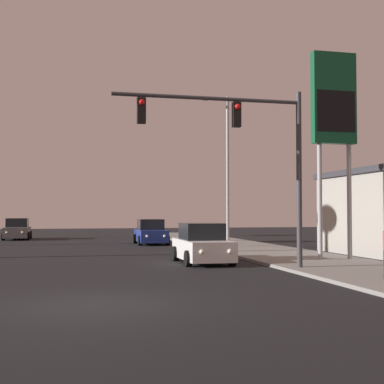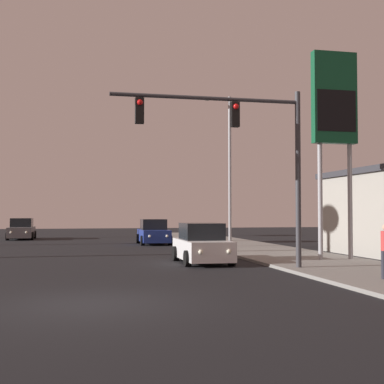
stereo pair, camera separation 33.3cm
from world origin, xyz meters
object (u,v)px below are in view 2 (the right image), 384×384
at_px(car_white, 202,245).
at_px(gas_station_sign, 334,109).
at_px(car_grey, 22,230).
at_px(street_lamp, 228,163).
at_px(traffic_light_mast, 247,141).
at_px(car_blue, 154,233).

relative_size(car_white, gas_station_sign, 0.48).
bearing_deg(car_grey, street_lamp, 134.40).
bearing_deg(street_lamp, car_grey, 134.15).
bearing_deg(car_white, traffic_light_mast, 103.50).
distance_m(car_white, traffic_light_mast, 5.38).
relative_size(car_white, traffic_light_mast, 0.61).
distance_m(car_blue, gas_station_sign, 16.71).
height_order(car_white, traffic_light_mast, traffic_light_mast).
relative_size(street_lamp, gas_station_sign, 1.00).
height_order(car_white, gas_station_sign, gas_station_sign).
bearing_deg(car_grey, car_white, 113.16).
xyz_separation_m(car_grey, street_lamp, (13.11, -13.51, 4.36)).
bearing_deg(street_lamp, car_blue, 127.46).
bearing_deg(gas_station_sign, traffic_light_mast, -150.35).
bearing_deg(car_white, street_lamp, -112.26).
height_order(car_grey, car_white, same).
height_order(traffic_light_mast, street_lamp, street_lamp).
distance_m(traffic_light_mast, gas_station_sign, 5.96).
bearing_deg(traffic_light_mast, street_lamp, 77.08).
distance_m(car_white, gas_station_sign, 8.24).
distance_m(car_grey, car_blue, 12.67).
distance_m(street_lamp, gas_station_sign, 9.92).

